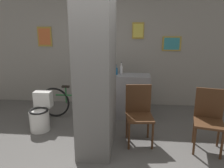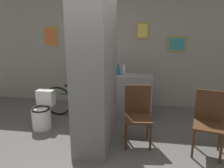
{
  "view_description": "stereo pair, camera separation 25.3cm",
  "coord_description": "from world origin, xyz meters",
  "px_view_note": "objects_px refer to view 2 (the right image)",
  "views": [
    {
      "loc": [
        0.58,
        -2.76,
        1.96
      ],
      "look_at": [
        0.23,
        0.99,
        0.95
      ],
      "focal_mm": 35.0,
      "sensor_mm": 36.0,
      "label": 1
    },
    {
      "loc": [
        0.84,
        -2.73,
        1.96
      ],
      "look_at": [
        0.23,
        0.99,
        0.95
      ],
      "focal_mm": 35.0,
      "sensor_mm": 36.0,
      "label": 2
    }
  ],
  "objects_px": {
    "chair_by_doorway": "(209,120)",
    "bicycle": "(81,102)",
    "toilet": "(43,112)",
    "bottle_tall": "(124,70)",
    "chair_near_pillar": "(138,112)"
  },
  "relations": [
    {
      "from": "bottle_tall",
      "to": "bicycle",
      "type": "bearing_deg",
      "value": -164.53
    },
    {
      "from": "chair_by_doorway",
      "to": "chair_near_pillar",
      "type": "bearing_deg",
      "value": -173.57
    },
    {
      "from": "toilet",
      "to": "bottle_tall",
      "type": "xyz_separation_m",
      "value": [
        1.51,
        0.86,
        0.74
      ]
    },
    {
      "from": "chair_by_doorway",
      "to": "bicycle",
      "type": "xyz_separation_m",
      "value": [
        -2.38,
        1.02,
        -0.2
      ]
    },
    {
      "from": "chair_by_doorway",
      "to": "bottle_tall",
      "type": "xyz_separation_m",
      "value": [
        -1.47,
        1.27,
        0.5
      ]
    },
    {
      "from": "bicycle",
      "to": "bottle_tall",
      "type": "relative_size",
      "value": 6.57
    },
    {
      "from": "chair_near_pillar",
      "to": "bottle_tall",
      "type": "distance_m",
      "value": 1.3
    },
    {
      "from": "chair_by_doorway",
      "to": "bottle_tall",
      "type": "distance_m",
      "value": 2.01
    },
    {
      "from": "toilet",
      "to": "bicycle",
      "type": "bearing_deg",
      "value": 45.18
    },
    {
      "from": "chair_near_pillar",
      "to": "bicycle",
      "type": "distance_m",
      "value": 1.57
    },
    {
      "from": "chair_near_pillar",
      "to": "bottle_tall",
      "type": "height_order",
      "value": "bottle_tall"
    },
    {
      "from": "toilet",
      "to": "bicycle",
      "type": "height_order",
      "value": "bicycle"
    },
    {
      "from": "chair_near_pillar",
      "to": "bicycle",
      "type": "xyz_separation_m",
      "value": [
        -1.28,
        0.89,
        -0.2
      ]
    },
    {
      "from": "chair_by_doorway",
      "to": "bicycle",
      "type": "height_order",
      "value": "chair_by_doorway"
    },
    {
      "from": "bicycle",
      "to": "chair_near_pillar",
      "type": "bearing_deg",
      "value": -34.94
    }
  ]
}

